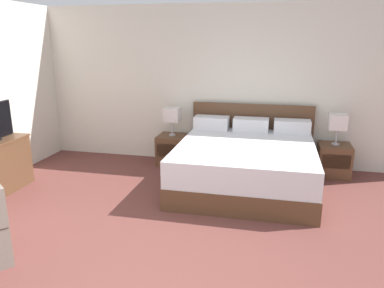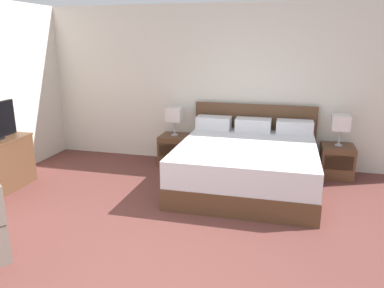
% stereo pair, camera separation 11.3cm
% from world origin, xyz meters
% --- Properties ---
extents(wall_back, '(6.97, 0.06, 2.54)m').
position_xyz_m(wall_back, '(0.00, 3.74, 1.27)').
color(wall_back, silver).
rests_on(wall_back, ground).
extents(bed, '(1.91, 2.02, 1.01)m').
position_xyz_m(bed, '(0.61, 2.70, 0.33)').
color(bed, brown).
rests_on(bed, ground).
extents(nightstand_left, '(0.46, 0.46, 0.48)m').
position_xyz_m(nightstand_left, '(-0.65, 3.41, 0.24)').
color(nightstand_left, brown).
rests_on(nightstand_left, ground).
extents(nightstand_right, '(0.46, 0.46, 0.48)m').
position_xyz_m(nightstand_right, '(1.87, 3.41, 0.24)').
color(nightstand_right, brown).
rests_on(nightstand_right, ground).
extents(table_lamp_left, '(0.25, 0.25, 0.46)m').
position_xyz_m(table_lamp_left, '(-0.65, 3.41, 0.82)').
color(table_lamp_left, '#B7B7BC').
rests_on(table_lamp_left, nightstand_left).
extents(table_lamp_right, '(0.25, 0.25, 0.46)m').
position_xyz_m(table_lamp_right, '(1.87, 3.41, 0.82)').
color(table_lamp_right, '#B7B7BC').
rests_on(table_lamp_right, nightstand_right).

